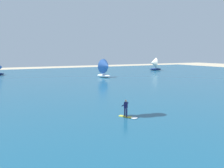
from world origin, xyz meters
TOP-DOWN VIEW (x-y plane):
  - ocean at (0.00, 50.81)m, footprint 160.00×90.00m
  - kitesurfer at (0.68, 18.66)m, footprint 1.38×2.00m
  - sailboat_leading at (15.91, 53.17)m, footprint 4.05×4.57m
  - sailboat_trailing at (42.07, 67.44)m, footprint 4.37×3.89m

SIDE VIEW (x-z plane):
  - ocean at x=0.00m, z-range 0.00..0.10m
  - kitesurfer at x=0.68m, z-range -0.13..1.54m
  - sailboat_trailing at x=42.07m, z-range -0.11..4.80m
  - sailboat_leading at x=15.91m, z-range -0.12..5.02m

